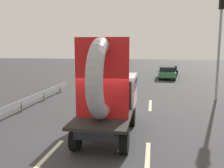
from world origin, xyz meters
TOP-DOWN VIEW (x-y plane):
  - ground_plane at (0.00, 0.00)m, footprint 120.00×120.00m
  - flatbed_truck at (0.29, 0.67)m, footprint 2.02×5.05m
  - distant_sedan at (3.57, 18.94)m, footprint 1.79×4.18m
  - traffic_light at (6.28, 8.13)m, footprint 0.42×0.36m
  - guardrail at (-5.02, 4.49)m, footprint 0.10×11.48m
  - lane_dash_left_near at (-1.35, -1.69)m, footprint 0.16×2.44m
  - lane_dash_left_far at (-1.35, 5.95)m, footprint 0.16×2.60m
  - lane_dash_right_near at (1.93, -1.50)m, footprint 0.16×2.73m
  - lane_dash_right_far at (1.93, 5.94)m, footprint 0.16×2.84m
  - oncoming_car at (4.27, 23.14)m, footprint 1.55×3.62m

SIDE VIEW (x-z plane):
  - ground_plane at x=0.00m, z-range 0.00..0.00m
  - lane_dash_left_near at x=-1.35m, z-range 0.00..0.01m
  - lane_dash_left_far at x=-1.35m, z-range 0.00..0.01m
  - lane_dash_right_near at x=1.93m, z-range 0.00..0.01m
  - lane_dash_right_far at x=1.93m, z-range 0.00..0.01m
  - guardrail at x=-5.02m, z-range 0.17..0.88m
  - oncoming_car at x=4.27m, z-range 0.04..1.23m
  - distant_sedan at x=3.57m, z-range 0.05..1.41m
  - flatbed_truck at x=0.29m, z-range -0.19..3.72m
  - traffic_light at x=6.28m, z-range 0.96..7.80m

